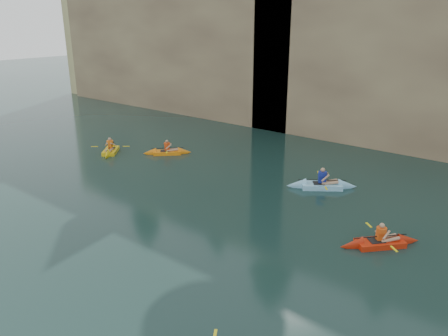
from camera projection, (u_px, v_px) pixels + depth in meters
The scene contains 10 objects.
ground at pixel (108, 327), 12.07m from camera, with size 160.00×160.00×0.00m, color black.
cliff at pixel (431, 47), 32.36m from camera, with size 70.00×16.00×12.00m, color tan.
cliff_slab_west at pixel (168, 50), 38.79m from camera, with size 26.00×2.40×10.56m, color tan.
cliff_slab_center at pixel (432, 60), 25.80m from camera, with size 24.00×2.40×11.40m, color tan.
sea_cave_west at pixel (181, 91), 38.22m from camera, with size 4.50×1.00×4.00m, color black.
sea_cave_center at pixel (328, 116), 30.17m from camera, with size 3.50×1.00×3.20m, color black.
kayaker_orange at pixel (167, 152), 27.22m from camera, with size 2.64×2.57×1.14m.
kayaker_red_far at pixel (380, 242), 16.33m from camera, with size 2.66×2.81×1.16m.
kayaker_yellow at pixel (111, 150), 27.51m from camera, with size 2.46×2.77×1.22m.
kayaker_ltblue_mid at pixel (322, 185), 21.81m from camera, with size 3.30×2.71×1.34m.
Camera 1 is at (8.68, -5.83, 8.14)m, focal length 35.00 mm.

